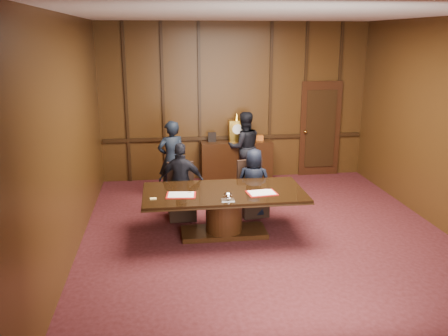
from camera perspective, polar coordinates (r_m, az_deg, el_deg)
name	(u,v)px	position (r m, az deg, el deg)	size (l,w,h in m)	color
room	(272,132)	(7.50, 5.80, 4.29)	(7.00, 7.04, 3.50)	#330E0E
sideboard	(236,159)	(10.75, 1.50, 1.06)	(1.60, 0.45, 1.54)	black
conference_table	(224,206)	(7.76, -0.01, -4.54)	(2.62, 1.32, 0.76)	black
folder_left	(181,195)	(7.50, -5.18, -3.25)	(0.49, 0.38, 0.02)	#B21410
folder_right	(262,193)	(7.59, 4.56, -3.00)	(0.50, 0.38, 0.02)	#B21410
inkstand	(228,197)	(7.24, 0.45, -3.50)	(0.20, 0.14, 0.12)	white
notepad	(153,199)	(7.39, -8.51, -3.66)	(0.10, 0.07, 0.01)	#E5C070
chair_left	(182,202)	(8.61, -5.09, -4.09)	(0.50, 0.50, 0.99)	black
chair_right	(252,199)	(8.75, 3.44, -3.72)	(0.55, 0.55, 0.99)	black
signatory_left	(182,182)	(8.41, -5.12, -1.66)	(0.82, 0.34, 1.40)	black
signatory_right	(254,183)	(8.58, 3.60, -1.79)	(0.61, 0.40, 1.25)	black
witness_left	(172,159)	(9.61, -6.31, 1.06)	(0.57, 0.38, 1.57)	black
witness_right	(244,147)	(10.55, 2.44, 2.51)	(0.77, 0.60, 1.59)	black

